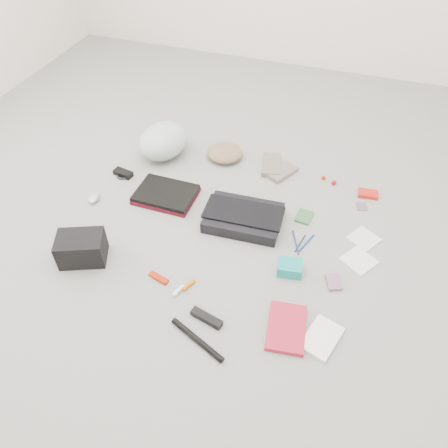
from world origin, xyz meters
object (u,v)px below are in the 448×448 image
(bike_helmet, at_px, (163,141))
(accordion_wallet, at_px, (290,268))
(messenger_bag, at_px, (243,218))
(laptop, at_px, (166,193))
(book_red, at_px, (286,328))
(camera_bag, at_px, (82,248))

(bike_helmet, xyz_separation_m, accordion_wallet, (0.94, -0.66, -0.07))
(messenger_bag, distance_m, accordion_wallet, 0.39)
(laptop, relative_size, book_red, 1.36)
(laptop, distance_m, camera_bag, 0.57)
(messenger_bag, bearing_deg, book_red, -60.35)
(messenger_bag, distance_m, book_red, 0.66)
(laptop, relative_size, bike_helmet, 0.96)
(book_red, bearing_deg, bike_helmet, 128.05)
(camera_bag, bearing_deg, messenger_bag, 13.76)
(book_red, bearing_deg, laptop, 135.96)
(camera_bag, relative_size, accordion_wallet, 1.91)
(laptop, distance_m, book_red, 1.02)
(camera_bag, xyz_separation_m, accordion_wallet, (0.95, 0.24, -0.04))
(book_red, bearing_deg, messenger_bag, 115.11)
(book_red, height_order, accordion_wallet, accordion_wallet)
(book_red, bearing_deg, accordion_wallet, 92.71)
(bike_helmet, relative_size, accordion_wallet, 2.95)
(camera_bag, bearing_deg, accordion_wallet, -8.79)
(laptop, bearing_deg, camera_bag, -109.31)
(camera_bag, bearing_deg, laptop, 47.58)
(book_red, distance_m, accordion_wallet, 0.31)
(camera_bag, distance_m, accordion_wallet, 0.98)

